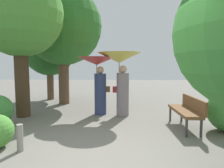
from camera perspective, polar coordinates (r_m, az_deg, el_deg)
ground_plane at (r=3.63m, az=-2.40°, el=-21.81°), size 40.00×40.00×0.00m
person_left at (r=6.65m, az=-4.10°, el=3.41°), size 1.29×1.29×1.95m
person_right at (r=6.43m, az=2.39°, el=4.75°), size 1.40×1.40×2.09m
park_bench at (r=5.60m, az=21.04°, el=-6.86°), size 0.52×1.51×0.83m
tree_near_left at (r=9.00m, az=-14.21°, el=17.80°), size 3.33×3.33×5.57m
tree_mid_left at (r=10.18m, az=-17.76°, el=10.48°), size 2.46×2.46×4.05m
tree_far_back at (r=7.23m, az=-25.46°, el=20.21°), size 2.74×2.74×5.30m
path_marker_post at (r=4.32m, az=-25.18°, el=-13.98°), size 0.12×0.12×0.53m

